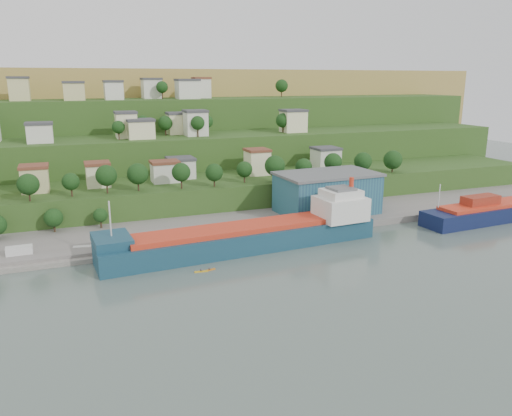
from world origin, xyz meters
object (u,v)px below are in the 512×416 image
cargo_ship_near (252,237)px  warehouse (327,193)px  kayak_orange (209,270)px  cargo_ship_far (509,210)px  caravan (19,252)px

cargo_ship_near → warehouse: cargo_ship_near is taller
cargo_ship_near → kayak_orange: (-14.84, -11.15, -2.84)m
cargo_ship_far → kayak_orange: cargo_ship_far is taller
caravan → warehouse: bearing=3.8°
warehouse → kayak_orange: (-47.40, -30.28, -8.21)m
warehouse → kayak_orange: bearing=-149.9°
cargo_ship_near → cargo_ship_far: size_ratio=1.23×
cargo_ship_near → warehouse: bearing=26.6°
cargo_ship_near → cargo_ship_far: cargo_ship_near is taller
cargo_ship_near → cargo_ship_far: 87.66m
cargo_ship_near → warehouse: size_ratio=2.36×
cargo_ship_far → caravan: cargo_ship_far is taller
cargo_ship_near → caravan: bearing=165.3°
warehouse → kayak_orange: size_ratio=10.56×
warehouse → caravan: 89.52m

